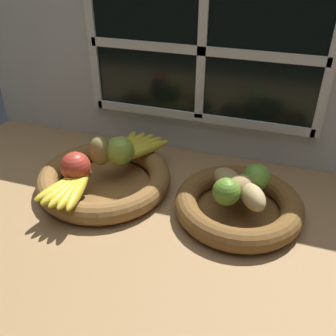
% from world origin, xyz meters
% --- Properties ---
extents(ground_plane, '(1.40, 0.90, 0.03)m').
position_xyz_m(ground_plane, '(0.00, 0.00, -0.01)').
color(ground_plane, '#9E774C').
extents(back_wall, '(1.40, 0.05, 0.55)m').
position_xyz_m(back_wall, '(0.00, 0.30, 0.28)').
color(back_wall, silver).
rests_on(back_wall, ground_plane).
extents(fruit_bowl_left, '(0.35, 0.35, 0.05)m').
position_xyz_m(fruit_bowl_left, '(-0.19, 0.02, 0.03)').
color(fruit_bowl_left, brown).
rests_on(fruit_bowl_left, ground_plane).
extents(fruit_bowl_right, '(0.30, 0.30, 0.05)m').
position_xyz_m(fruit_bowl_right, '(0.16, 0.02, 0.03)').
color(fruit_bowl_right, brown).
rests_on(fruit_bowl_right, ground_plane).
extents(apple_red_front, '(0.07, 0.07, 0.07)m').
position_xyz_m(apple_red_front, '(-0.23, -0.03, 0.09)').
color(apple_red_front, '#B73828').
rests_on(apple_red_front, fruit_bowl_left).
extents(apple_green_back, '(0.07, 0.07, 0.07)m').
position_xyz_m(apple_green_back, '(-0.16, 0.07, 0.09)').
color(apple_green_back, '#8CAD3D').
rests_on(apple_green_back, fruit_bowl_left).
extents(pear_brown, '(0.08, 0.08, 0.08)m').
position_xyz_m(pear_brown, '(-0.20, 0.05, 0.10)').
color(pear_brown, olive).
rests_on(pear_brown, fruit_bowl_left).
extents(banana_bunch_front, '(0.11, 0.16, 0.03)m').
position_xyz_m(banana_bunch_front, '(-0.21, -0.09, 0.07)').
color(banana_bunch_front, yellow).
rests_on(banana_bunch_front, fruit_bowl_left).
extents(banana_bunch_back, '(0.14, 0.18, 0.03)m').
position_xyz_m(banana_bunch_back, '(-0.14, 0.14, 0.07)').
color(banana_bunch_back, yellow).
rests_on(banana_bunch_back, fruit_bowl_left).
extents(potato_small, '(0.09, 0.10, 0.05)m').
position_xyz_m(potato_small, '(0.20, -0.01, 0.08)').
color(potato_small, tan).
rests_on(potato_small, fruit_bowl_right).
extents(potato_back, '(0.06, 0.08, 0.04)m').
position_xyz_m(potato_back, '(0.19, 0.07, 0.08)').
color(potato_back, '#A38451').
rests_on(potato_back, fruit_bowl_right).
extents(potato_oblong, '(0.09, 0.09, 0.04)m').
position_xyz_m(potato_oblong, '(0.13, 0.05, 0.08)').
color(potato_oblong, '#A38451').
rests_on(potato_oblong, fruit_bowl_right).
extents(potato_large, '(0.09, 0.09, 0.05)m').
position_xyz_m(potato_large, '(0.16, 0.02, 0.08)').
color(potato_large, '#A38451').
rests_on(potato_large, fruit_bowl_right).
extents(lime_near, '(0.06, 0.06, 0.06)m').
position_xyz_m(lime_near, '(0.14, -0.01, 0.09)').
color(lime_near, olive).
rests_on(lime_near, fruit_bowl_right).
extents(lime_far, '(0.06, 0.06, 0.06)m').
position_xyz_m(lime_far, '(0.20, 0.06, 0.09)').
color(lime_far, '#6B9E33').
rests_on(lime_far, fruit_bowl_right).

